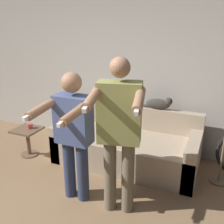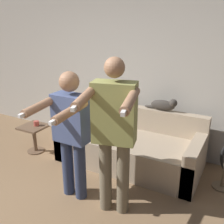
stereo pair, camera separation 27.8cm
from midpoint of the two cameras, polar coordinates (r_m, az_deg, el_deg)
name	(u,v)px [view 1 (the left image)]	position (r m, az deg, el deg)	size (l,w,h in m)	color
wall_back	(114,70)	(4.38, -1.51, 9.21)	(10.00, 0.05, 2.60)	#B7B2A8
couch	(127,146)	(4.00, 1.27, -7.42)	(2.10, 0.94, 0.79)	tan
person_left	(73,131)	(3.00, -11.15, -4.06)	(0.48, 0.67, 1.56)	#2D3856
person_right	(119,129)	(2.70, -1.41, -3.73)	(0.62, 0.76, 1.75)	#6B604C
cat	(160,104)	(3.98, 8.36, 1.81)	(0.51, 0.12, 0.20)	#3D3833
side_table	(28,136)	(4.43, -19.62, -5.07)	(0.40, 0.40, 0.45)	brown
cup	(30,126)	(4.37, -19.20, -2.93)	(0.09, 0.09, 0.08)	#B7473D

